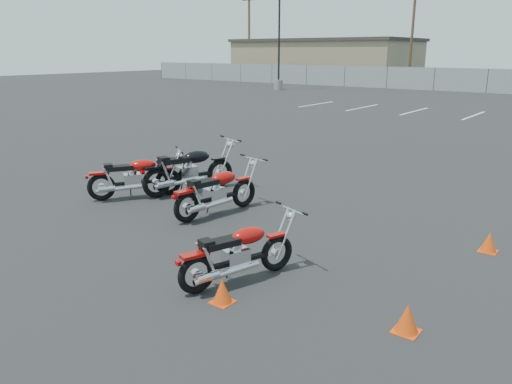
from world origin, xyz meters
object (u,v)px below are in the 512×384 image
Objects in this scene: motorcycle_front_red at (135,177)px; motorcycle_second_black at (189,170)px; motorcycle_third_red at (217,192)px; motorcycle_rear_red at (238,253)px.

motorcycle_second_black is (0.62, 1.04, 0.06)m from motorcycle_front_red.
motorcycle_rear_red is (2.21, -2.04, -0.04)m from motorcycle_third_red.
motorcycle_third_red is 3.01m from motorcycle_rear_red.
motorcycle_second_black is at bearing 152.13° from motorcycle_third_red.
motorcycle_second_black reaches higher than motorcycle_front_red.
motorcycle_third_red is at bearing 137.30° from motorcycle_rear_red.
motorcycle_front_red is 0.83× the size of motorcycle_second_black.
motorcycle_second_black reaches higher than motorcycle_rear_red.
motorcycle_third_red is (2.18, 0.21, -0.00)m from motorcycle_front_red.
motorcycle_third_red is at bearing -27.87° from motorcycle_second_black.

